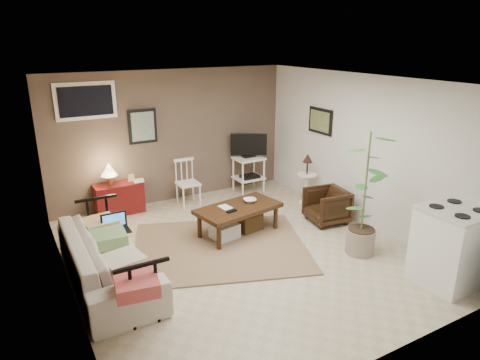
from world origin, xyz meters
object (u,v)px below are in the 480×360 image
coffee_table (238,218)px  stove (452,246)px  red_console (118,196)px  spindle_chair (188,183)px  sofa (107,250)px  potted_plant (365,190)px  side_table (307,173)px  armchair (327,204)px  tv_stand (249,161)px

coffee_table → stove: (1.62, -2.48, 0.22)m
red_console → spindle_chair: (1.23, -0.17, 0.07)m
sofa → stove: size_ratio=2.23×
sofa → potted_plant: bearing=-106.9°
red_console → potted_plant: bearing=-50.3°
side_table → armchair: bearing=-104.8°
stove → red_console: bearing=125.4°
sofa → red_console: (0.68, 2.13, -0.11)m
sofa → potted_plant: (3.28, -1.00, 0.52)m
sofa → stove: (3.69, -2.10, 0.06)m
side_table → spindle_chair: bearing=150.5°
stove → side_table: bearing=88.0°
coffee_table → stove: size_ratio=1.39×
coffee_table → armchair: (1.51, -0.31, 0.04)m
sofa → spindle_chair: (1.91, 1.97, -0.04)m
sofa → spindle_chair: sofa is taller
potted_plant → coffee_table: bearing=131.3°
armchair → coffee_table: bearing=-93.2°
sofa → potted_plant: size_ratio=1.24×
spindle_chair → side_table: size_ratio=0.87×
coffee_table → spindle_chair: 1.60m
coffee_table → tv_stand: size_ratio=1.18×
spindle_chair → armchair: 2.52m
spindle_chair → stove: (1.78, -4.07, 0.11)m
coffee_table → potted_plant: 1.96m
spindle_chair → potted_plant: bearing=-65.1°
red_console → tv_stand: tv_stand is taller
coffee_table → spindle_chair: (-0.16, 1.59, 0.12)m
stove → potted_plant: bearing=110.3°
spindle_chair → potted_plant: (1.38, -2.97, 0.56)m
tv_stand → side_table: size_ratio=1.23×
sofa → tv_stand: size_ratio=1.90×
sofa → armchair: bearing=-88.8°
coffee_table → spindle_chair: bearing=95.8°
potted_plant → side_table: bearing=75.0°
red_console → sofa: bearing=-107.7°
tv_stand → red_console: bearing=176.7°
side_table → potted_plant: size_ratio=0.53×
stove → sofa: bearing=150.4°
red_console → tv_stand: size_ratio=0.80×
tv_stand → armchair: size_ratio=1.87×
red_console → potted_plant: 4.12m
sofa → armchair: 3.58m
side_table → sofa: bearing=-166.7°
tv_stand → armchair: (0.36, -1.91, -0.31)m
coffee_table → stove: stove is taller
side_table → potted_plant: potted_plant is taller
tv_stand → sofa: bearing=-148.3°
sofa → tv_stand: tv_stand is taller
red_console → spindle_chair: red_console is taller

